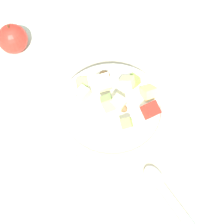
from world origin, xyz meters
The scene contains 5 objects.
ground_plane centered at (0.00, 0.00, 0.00)m, with size 2.40×2.40×0.00m, color silver.
placemat centered at (0.00, 0.00, 0.00)m, with size 0.50×0.38×0.01m, color #BCB299.
salad_bowl centered at (-0.02, -0.01, 0.05)m, with size 0.25×0.25×0.12m.
serving_spoon centered at (0.19, -0.05, 0.01)m, with size 0.20×0.06×0.01m.
whole_apple centered at (-0.37, -0.04, 0.04)m, with size 0.08×0.08×0.09m.
Camera 1 is at (0.26, -0.28, 0.73)m, focal length 54.64 mm.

